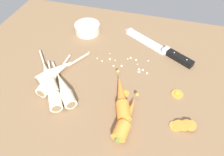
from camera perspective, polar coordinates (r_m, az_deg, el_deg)
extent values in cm
cube|color=brown|center=(77.18, 0.41, -0.72)|extent=(120.00, 90.00, 4.00)
cube|color=silver|center=(92.19, 9.32, 9.85)|extent=(19.47, 13.94, 0.50)
cone|color=silver|center=(97.85, 4.20, 12.83)|extent=(4.59, 4.93, 3.96)
cube|color=silver|center=(87.51, 14.41, 7.25)|extent=(3.21, 3.55, 2.20)
cube|color=black|center=(85.32, 17.87, 5.10)|extent=(10.90, 7.99, 2.20)
sphere|color=silver|center=(85.52, 16.51, 6.59)|extent=(0.50, 0.50, 0.50)
sphere|color=silver|center=(83.81, 19.59, 4.68)|extent=(0.50, 0.50, 0.50)
cylinder|color=orange|center=(64.08, 3.10, -8.99)|extent=(6.03, 7.11, 4.20)
cone|color=orange|center=(68.32, 2.41, -3.97)|extent=(8.78, 14.94, 3.99)
sphere|color=orange|center=(74.84, 1.61, 1.88)|extent=(1.20, 1.20, 1.20)
cylinder|color=#5B7F3D|center=(62.16, 3.48, -11.74)|extent=(1.47, 1.36, 1.20)
cylinder|color=orange|center=(60.64, 2.49, -14.14)|extent=(4.77, 5.45, 4.20)
cone|color=orange|center=(63.60, 4.47, -9.76)|extent=(5.41, 12.35, 3.99)
sphere|color=orange|center=(68.27, 6.80, -4.44)|extent=(1.20, 1.20, 1.20)
cylinder|color=#5B7F3D|center=(59.28, 1.37, -16.57)|extent=(1.31, 1.14, 1.20)
cylinder|color=beige|center=(73.12, -17.76, -2.58)|extent=(4.21, 5.08, 4.00)
cone|color=beige|center=(76.66, -15.22, 1.08)|extent=(4.18, 8.89, 3.80)
cylinder|color=beige|center=(81.33, -12.75, 4.01)|extent=(1.11, 9.46, 0.70)
cylinder|color=#7A6647|center=(71.96, -18.74, -3.99)|extent=(2.81, 0.42, 2.80)
cylinder|color=beige|center=(68.50, -15.10, -6.22)|extent=(6.35, 6.74, 4.00)
cone|color=beige|center=(73.45, -15.86, -1.68)|extent=(8.55, 10.14, 3.80)
cylinder|color=beige|center=(79.57, -16.41, 1.89)|extent=(6.42, 9.06, 0.70)
cylinder|color=#7A6647|center=(66.83, -14.79, -8.01)|extent=(2.49, 1.81, 2.80)
cylinder|color=beige|center=(76.40, -17.77, 0.10)|extent=(6.05, 6.52, 4.00)
cone|color=beige|center=(78.45, -13.40, 2.84)|extent=(7.87, 9.96, 3.80)
cylinder|color=beige|center=(81.77, -9.09, 4.98)|extent=(5.54, 9.10, 0.70)
cylinder|color=#7A6647|center=(75.81, -19.40, -0.91)|extent=(2.59, 1.63, 2.80)
cylinder|color=beige|center=(73.01, -16.15, -2.15)|extent=(6.66, 6.87, 4.00)
cone|color=beige|center=(78.54, -17.36, 1.81)|extent=(9.29, 10.09, 3.80)
cylinder|color=beige|center=(85.14, -18.30, 4.87)|extent=(7.42, 8.74, 0.70)
cylinder|color=#7A6647|center=(71.12, -15.67, -3.73)|extent=(2.35, 2.02, 2.80)
cylinder|color=beige|center=(68.22, -11.67, -5.55)|extent=(6.49, 6.59, 4.00)
cone|color=beige|center=(72.98, -13.41, -1.40)|extent=(9.06, 9.50, 3.80)
cylinder|color=beige|center=(78.88, -14.83, 1.85)|extent=(7.26, 8.01, 0.70)
cylinder|color=#7A6647|center=(66.62, -10.98, -7.19)|extent=(2.29, 2.09, 2.80)
cylinder|color=orange|center=(66.07, 16.70, -12.28)|extent=(3.38, 3.38, 0.70)
cylinder|color=orange|center=(66.14, 17.55, -12.12)|extent=(3.48, 3.41, 1.92)
cylinder|color=orange|center=(66.23, 18.80, -12.13)|extent=(3.31, 3.24, 2.02)
cylinder|color=orange|center=(66.38, 19.52, -11.85)|extent=(3.33, 3.26, 2.04)
cylinder|color=orange|center=(66.32, 20.46, -11.97)|extent=(3.38, 3.30, 1.63)
cylinder|color=orange|center=(73.49, 17.26, -4.10)|extent=(3.92, 3.92, 0.70)
cylinder|color=#FF9E2B|center=(73.29, 17.31, -3.97)|extent=(1.65, 1.65, 0.16)
cylinder|color=orange|center=(70.53, 3.43, -4.07)|extent=(3.10, 3.10, 0.70)
cylinder|color=#FF9E2B|center=(70.32, 3.44, -3.94)|extent=(1.30, 1.30, 0.16)
cylinder|color=beige|center=(96.22, -6.68, 13.22)|extent=(11.00, 11.00, 4.00)
cylinder|color=#ABA392|center=(95.95, -6.70, 13.46)|extent=(8.80, 8.80, 2.80)
sphere|color=silver|center=(82.19, -0.60, 5.31)|extent=(0.83, 0.83, 0.83)
sphere|color=silver|center=(77.81, 9.47, 1.53)|extent=(0.81, 0.81, 0.81)
sphere|color=silver|center=(79.49, 0.42, 3.49)|extent=(0.72, 0.72, 0.72)
sphere|color=silver|center=(78.79, 7.26, 2.56)|extent=(0.78, 0.78, 0.78)
sphere|color=silver|center=(78.73, 8.32, 2.40)|extent=(0.85, 0.85, 0.85)
sphere|color=silver|center=(81.78, 0.88, 4.90)|extent=(0.52, 0.52, 0.52)
sphere|color=silver|center=(84.91, -0.61, 6.74)|extent=(0.41, 0.41, 0.41)
sphere|color=silver|center=(77.82, 7.32, 1.90)|extent=(0.89, 0.89, 0.89)
sphere|color=silver|center=(82.83, 9.78, 4.78)|extent=(0.60, 0.60, 0.60)
sphere|color=silver|center=(79.53, 2.60, 3.50)|extent=(0.80, 0.80, 0.80)
sphere|color=silver|center=(80.85, 6.90, 3.83)|extent=(0.40, 0.40, 0.40)
sphere|color=silver|center=(82.42, 6.54, 5.07)|extent=(0.81, 0.81, 0.81)
sphere|color=silver|center=(82.68, 4.29, 5.32)|extent=(0.55, 0.55, 0.55)
sphere|color=silver|center=(86.07, -6.32, 7.10)|extent=(0.48, 0.48, 0.48)
sphere|color=silver|center=(81.61, -2.70, 4.76)|extent=(0.56, 0.56, 0.56)
sphere|color=silver|center=(82.93, -4.05, 5.49)|extent=(0.53, 0.53, 0.53)
sphere|color=silver|center=(83.14, 5.09, 5.63)|extent=(0.74, 0.74, 0.74)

